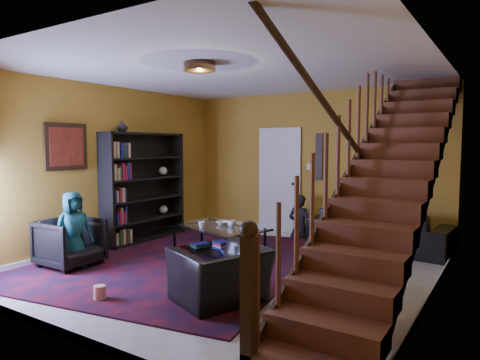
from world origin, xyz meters
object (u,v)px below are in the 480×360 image
object	(u,v)px
sofa	(378,229)
coffee_table	(219,240)
armchair_right	(221,276)
armchair_left	(70,243)
bookshelf	(145,189)

from	to	relation	value
sofa	coffee_table	bearing A→B (deg)	51.30
sofa	armchair_right	bearing A→B (deg)	82.29
armchair_left	armchair_right	bearing A→B (deg)	-90.57
bookshelf	sofa	xyz separation A→B (m)	(3.83, 1.70, -0.62)
sofa	armchair_right	xyz separation A→B (m)	(-0.80, -3.54, -0.02)
bookshelf	armchair_left	xyz separation A→B (m)	(0.35, -1.85, -0.61)
bookshelf	armchair_right	distance (m)	3.60
armchair_left	coffee_table	size ratio (longest dim) A/B	0.53
bookshelf	armchair_right	world-z (taller)	bookshelf
armchair_right	coffee_table	world-z (taller)	armchair_right
coffee_table	armchair_left	bearing A→B (deg)	-135.14
armchair_left	coffee_table	world-z (taller)	armchair_left
bookshelf	armchair_left	size ratio (longest dim) A/B	2.55
sofa	bookshelf	bearing A→B (deg)	29.00
bookshelf	sofa	size ratio (longest dim) A/B	0.86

